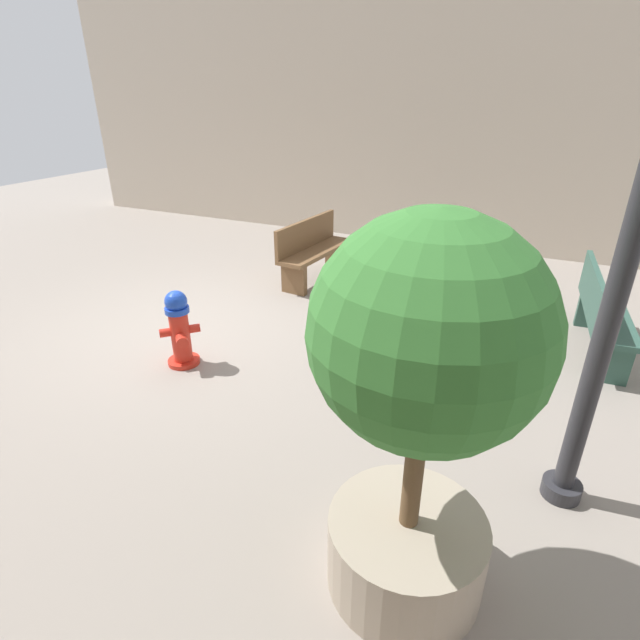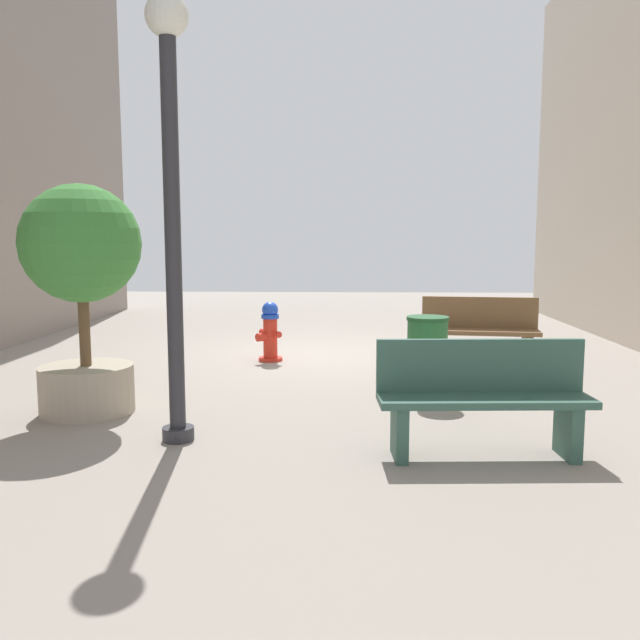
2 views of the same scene
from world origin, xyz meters
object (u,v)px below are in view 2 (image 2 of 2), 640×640
at_px(fire_hydrant, 270,331).
at_px(bench_near, 480,330).
at_px(planter_tree, 82,275).
at_px(bench_far, 483,396).
at_px(street_lamp, 171,170).
at_px(trash_bin, 427,358).

distance_m(fire_hydrant, bench_near, 2.99).
bearing_deg(bench_near, planter_tree, 31.36).
distance_m(bench_near, planter_tree, 5.39).
distance_m(fire_hydrant, planter_tree, 3.46).
xyz_separation_m(bench_far, planter_tree, (3.77, -1.19, 0.92)).
height_order(bench_far, street_lamp, street_lamp).
bearing_deg(fire_hydrant, bench_far, 118.31).
relative_size(bench_near, trash_bin, 1.79).
bearing_deg(fire_hydrant, trash_bin, 132.12).
distance_m(bench_near, trash_bin, 2.26).
xyz_separation_m(planter_tree, trash_bin, (-3.55, -0.73, -0.95)).
xyz_separation_m(bench_near, planter_tree, (4.53, 2.76, 0.92)).
bearing_deg(street_lamp, bench_near, -132.70).
height_order(fire_hydrant, street_lamp, street_lamp).
relative_size(planter_tree, trash_bin, 2.51).
bearing_deg(trash_bin, bench_far, 96.58).
bearing_deg(trash_bin, street_lamp, 34.13).
relative_size(planter_tree, street_lamp, 0.61).
distance_m(bench_near, bench_far, 4.02).
bearing_deg(bench_near, trash_bin, 64.17).
bearing_deg(street_lamp, bench_far, 173.48).
xyz_separation_m(fire_hydrant, bench_far, (-2.22, 4.13, 0.07)).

